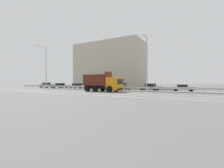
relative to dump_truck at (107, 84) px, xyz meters
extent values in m
plane|color=#605E5B|center=(0.80, 0.41, -1.25)|extent=(320.00, 320.00, 0.00)
cube|color=silver|center=(-0.86, -1.82, -1.24)|extent=(64.22, 0.16, 0.01)
cube|color=silver|center=(-0.86, -4.39, -1.24)|extent=(64.22, 0.16, 0.01)
cube|color=silver|center=(-0.86, -6.68, -1.24)|extent=(64.22, 0.16, 0.01)
cube|color=gray|center=(0.80, 3.30, -1.16)|extent=(35.32, 1.10, 0.18)
cube|color=#9EA0A5|center=(0.80, 4.43, -0.63)|extent=(64.22, 0.04, 0.32)
cylinder|color=#ADADB2|center=(-31.01, 4.43, -0.94)|extent=(0.09, 0.09, 0.62)
cylinder|color=#ADADB2|center=(-28.96, 4.43, -0.94)|extent=(0.09, 0.09, 0.62)
cylinder|color=#ADADB2|center=(-26.91, 4.43, -0.94)|extent=(0.09, 0.09, 0.62)
cylinder|color=#ADADB2|center=(-24.86, 4.43, -0.94)|extent=(0.09, 0.09, 0.62)
cylinder|color=#ADADB2|center=(-22.81, 4.43, -0.94)|extent=(0.09, 0.09, 0.62)
cylinder|color=#ADADB2|center=(-20.75, 4.43, -0.94)|extent=(0.09, 0.09, 0.62)
cylinder|color=#ADADB2|center=(-18.70, 4.43, -0.94)|extent=(0.09, 0.09, 0.62)
cylinder|color=#ADADB2|center=(-16.65, 4.43, -0.94)|extent=(0.09, 0.09, 0.62)
cylinder|color=#ADADB2|center=(-14.60, 4.43, -0.94)|extent=(0.09, 0.09, 0.62)
cylinder|color=#ADADB2|center=(-12.54, 4.43, -0.94)|extent=(0.09, 0.09, 0.62)
cylinder|color=#ADADB2|center=(-10.49, 4.43, -0.94)|extent=(0.09, 0.09, 0.62)
cylinder|color=#ADADB2|center=(-8.44, 4.43, -0.94)|extent=(0.09, 0.09, 0.62)
cylinder|color=#ADADB2|center=(-6.39, 4.43, -0.94)|extent=(0.09, 0.09, 0.62)
cylinder|color=#ADADB2|center=(-4.33, 4.43, -0.94)|extent=(0.09, 0.09, 0.62)
cylinder|color=#ADADB2|center=(-2.28, 4.43, -0.94)|extent=(0.09, 0.09, 0.62)
cylinder|color=#ADADB2|center=(-0.23, 4.43, -0.94)|extent=(0.09, 0.09, 0.62)
cylinder|color=#ADADB2|center=(1.82, 4.43, -0.94)|extent=(0.09, 0.09, 0.62)
cylinder|color=#ADADB2|center=(3.88, 4.43, -0.94)|extent=(0.09, 0.09, 0.62)
cylinder|color=#ADADB2|center=(5.93, 4.43, -0.94)|extent=(0.09, 0.09, 0.62)
cylinder|color=#ADADB2|center=(7.98, 4.43, -0.94)|extent=(0.09, 0.09, 0.62)
cylinder|color=#ADADB2|center=(10.03, 4.43, -0.94)|extent=(0.09, 0.09, 0.62)
cylinder|color=#ADADB2|center=(12.09, 4.43, -0.94)|extent=(0.09, 0.09, 0.62)
cylinder|color=#ADADB2|center=(14.14, 4.43, -0.94)|extent=(0.09, 0.09, 0.62)
cylinder|color=#ADADB2|center=(16.19, 4.43, -0.94)|extent=(0.09, 0.09, 0.62)
cube|color=orange|center=(1.48, 0.04, 0.11)|extent=(2.07, 2.52, 2.09)
cube|color=black|center=(2.49, 0.07, 0.47)|extent=(0.09, 2.12, 0.79)
cube|color=black|center=(2.53, 0.07, -0.78)|extent=(0.16, 2.42, 0.24)
cube|color=black|center=(-1.87, -0.05, -0.46)|extent=(4.72, 1.48, 0.53)
cube|color=#511E14|center=(-1.87, -0.05, -0.14)|extent=(4.56, 2.49, 0.12)
cube|color=#511E14|center=(-1.90, 1.08, 0.80)|extent=(4.50, 0.22, 1.75)
cube|color=#511E14|center=(-1.84, -1.18, 0.80)|extent=(4.50, 0.22, 1.75)
cube|color=#511E14|center=(0.33, 0.01, 1.02)|extent=(0.16, 2.37, 2.19)
cube|color=#511E14|center=(-4.07, -0.11, 0.80)|extent=(0.16, 2.37, 1.75)
cylinder|color=black|center=(1.14, 1.24, -0.73)|extent=(1.05, 0.35, 1.04)
cylinder|color=black|center=(1.21, -1.18, -0.73)|extent=(1.05, 0.35, 1.04)
cylinder|color=black|center=(-1.55, 1.17, -0.73)|extent=(1.05, 0.35, 1.04)
cylinder|color=black|center=(-1.48, -1.25, -0.73)|extent=(1.05, 0.35, 1.04)
cylinder|color=black|center=(-3.19, 1.13, -0.73)|extent=(1.05, 0.35, 1.04)
cylinder|color=black|center=(-3.12, -1.29, -0.73)|extent=(1.05, 0.35, 1.04)
cylinder|color=white|center=(1.36, 3.30, -1.08)|extent=(0.16, 0.16, 0.34)
cylinder|color=black|center=(1.36, 3.30, -0.74)|extent=(0.16, 0.16, 0.34)
cylinder|color=white|center=(1.36, 3.30, -0.40)|extent=(0.16, 0.16, 0.34)
cylinder|color=black|center=(1.36, 3.30, -0.06)|extent=(0.16, 0.16, 0.34)
cylinder|color=white|center=(1.36, 3.30, 0.28)|extent=(0.16, 0.16, 0.34)
cylinder|color=#1E4CB2|center=(1.36, 3.30, 0.84)|extent=(0.78, 0.03, 0.78)
cylinder|color=white|center=(1.36, 3.30, 0.84)|extent=(0.84, 0.02, 0.84)
cylinder|color=#ADADB2|center=(-19.76, 3.16, 4.01)|extent=(0.18, 0.18, 10.51)
cylinder|color=#ADADB2|center=(-19.64, 1.93, 9.11)|extent=(0.33, 2.46, 0.10)
cube|color=silver|center=(-19.52, 0.71, 9.03)|extent=(0.72, 0.27, 0.12)
cylinder|color=#ADADB2|center=(5.93, 3.18, 3.39)|extent=(0.18, 0.18, 9.27)
cylinder|color=#ADADB2|center=(5.95, 2.26, 7.88)|extent=(0.14, 1.84, 0.10)
cube|color=silver|center=(5.97, 1.34, 7.80)|extent=(0.70, 0.22, 0.12)
cube|color=gray|center=(-24.56, 6.96, -0.59)|extent=(4.47, 1.75, 0.72)
cube|color=black|center=(-24.69, 6.96, 0.01)|extent=(1.89, 1.52, 0.48)
cylinder|color=black|center=(-23.17, 7.75, -0.95)|extent=(0.60, 0.21, 0.60)
cylinder|color=black|center=(-23.19, 6.13, -0.95)|extent=(0.60, 0.21, 0.60)
cylinder|color=black|center=(-25.93, 7.78, -0.95)|extent=(0.60, 0.21, 0.60)
cylinder|color=black|center=(-25.95, 6.16, -0.95)|extent=(0.60, 0.21, 0.60)
cube|color=#335B33|center=(-18.67, 6.74, -0.68)|extent=(4.97, 2.01, 0.52)
cube|color=black|center=(-18.82, 6.75, -0.14)|extent=(2.14, 1.62, 0.56)
cylinder|color=black|center=(-17.11, 7.44, -0.95)|extent=(0.61, 0.24, 0.60)
cylinder|color=black|center=(-17.22, 5.84, -0.95)|extent=(0.61, 0.24, 0.60)
cylinder|color=black|center=(-20.12, 7.64, -0.95)|extent=(0.61, 0.24, 0.60)
cylinder|color=black|center=(-20.23, 6.04, -0.95)|extent=(0.61, 0.24, 0.60)
cube|color=gray|center=(-12.76, 6.94, -0.68)|extent=(4.84, 2.09, 0.53)
cube|color=black|center=(-12.90, 6.93, -0.17)|extent=(2.09, 1.70, 0.50)
cylinder|color=black|center=(-11.35, 7.88, -0.95)|extent=(0.61, 0.24, 0.60)
cylinder|color=black|center=(-11.24, 6.19, -0.95)|extent=(0.61, 0.24, 0.60)
cylinder|color=black|center=(-14.28, 7.69, -0.95)|extent=(0.61, 0.24, 0.60)
cylinder|color=black|center=(-14.17, 6.00, -0.95)|extent=(0.61, 0.24, 0.60)
cube|color=silver|center=(-6.35, 6.95, -0.67)|extent=(4.51, 1.90, 0.56)
cube|color=black|center=(-6.48, 6.96, -0.17)|extent=(1.94, 1.56, 0.44)
cylinder|color=black|center=(-4.93, 7.66, -0.95)|extent=(0.61, 0.23, 0.60)
cylinder|color=black|center=(-5.02, 6.09, -0.95)|extent=(0.61, 0.23, 0.60)
cylinder|color=black|center=(-7.67, 7.81, -0.95)|extent=(0.61, 0.23, 0.60)
cylinder|color=black|center=(-7.76, 6.24, -0.95)|extent=(0.61, 0.23, 0.60)
cube|color=gray|center=(-0.16, 6.39, -0.60)|extent=(4.29, 2.28, 0.70)
cube|color=black|center=(-0.28, 6.38, 0.00)|extent=(1.88, 1.85, 0.51)
cylinder|color=black|center=(1.04, 7.42, -0.95)|extent=(0.61, 0.25, 0.60)
cylinder|color=black|center=(1.20, 5.59, -0.95)|extent=(0.61, 0.25, 0.60)
cylinder|color=black|center=(-1.52, 7.20, -0.95)|extent=(0.61, 0.25, 0.60)
cylinder|color=black|center=(-1.36, 5.37, -0.95)|extent=(0.61, 0.25, 0.60)
cube|color=#335B33|center=(5.49, 6.99, -0.68)|extent=(4.15, 2.24, 0.53)
cube|color=black|center=(5.61, 6.98, -0.15)|extent=(1.82, 1.81, 0.54)
cylinder|color=black|center=(4.18, 6.19, -0.95)|extent=(0.61, 0.25, 0.60)
cylinder|color=black|center=(4.33, 7.99, -0.95)|extent=(0.61, 0.25, 0.60)
cylinder|color=black|center=(6.65, 5.98, -0.95)|extent=(0.61, 0.25, 0.60)
cylinder|color=black|center=(6.80, 7.78, -0.95)|extent=(0.61, 0.25, 0.60)
cube|color=gray|center=(11.31, 6.82, -0.69)|extent=(3.94, 2.11, 0.51)
cube|color=black|center=(11.20, 6.82, -0.24)|extent=(1.70, 1.76, 0.40)
cylinder|color=black|center=(12.45, 7.79, -0.95)|extent=(0.61, 0.23, 0.60)
cylinder|color=black|center=(12.55, 5.99, -0.95)|extent=(0.61, 0.23, 0.60)
cylinder|color=black|center=(10.07, 7.65, -0.95)|extent=(0.61, 0.23, 0.60)
cylinder|color=black|center=(10.18, 5.85, -0.95)|extent=(0.61, 0.23, 0.60)
cube|color=#B7AD99|center=(-10.88, 20.01, 5.68)|extent=(21.60, 10.68, 13.86)
camera|label=1|loc=(13.09, -21.77, 0.32)|focal=24.00mm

